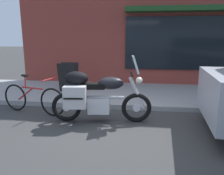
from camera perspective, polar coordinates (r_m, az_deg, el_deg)
The scene contains 4 objects.
ground_plane at distance 4.56m, azimuth 1.36°, elevation -9.71°, with size 80.00×80.00×0.00m, color #373737.
touring_motorcycle at distance 4.56m, azimuth -4.50°, elevation -1.79°, with size 2.09×0.80×1.39m.
parked_bicycle at distance 5.48m, azimuth -19.64°, elevation -2.61°, with size 1.69×0.60×0.92m.
sandwich_board_sign at distance 6.87m, azimuth -11.14°, elevation 2.58°, with size 0.55×0.40×0.88m.
Camera 1 is at (0.44, -4.20, 1.73)m, focal length 35.64 mm.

